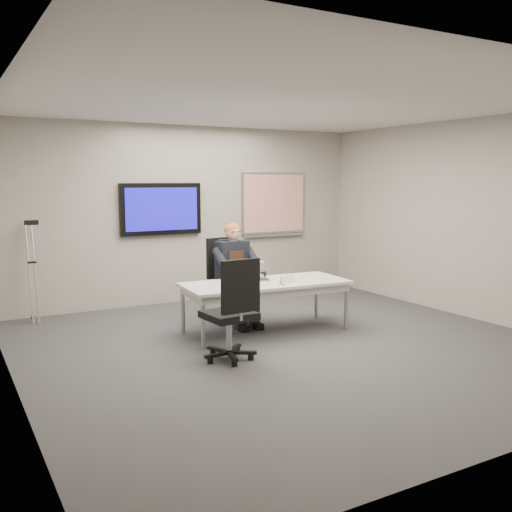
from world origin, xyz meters
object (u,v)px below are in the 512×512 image
office_chair_far (229,295)px  office_chair_near (231,329)px  seated_person (238,284)px  laptop (254,275)px  conference_table (266,288)px

office_chair_far → office_chair_near: 1.80m
office_chair_near → seated_person: bearing=-125.2°
laptop → seated_person: bearing=128.1°
conference_table → office_chair_far: office_chair_far is taller
office_chair_far → seated_person: bearing=-97.0°
conference_table → office_chair_near: (-0.93, -0.85, -0.23)m
seated_person → office_chair_far: bearing=89.1°
office_chair_far → conference_table: bearing=-88.1°
conference_table → seated_person: 0.52m
office_chair_far → seated_person: seated_person is taller
conference_table → laptop: (-0.06, 0.19, 0.13)m
office_chair_far → seated_person: (0.01, -0.26, 0.19)m
seated_person → laptop: bearing=-78.9°
seated_person → laptop: size_ratio=3.12×
conference_table → seated_person: seated_person is taller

